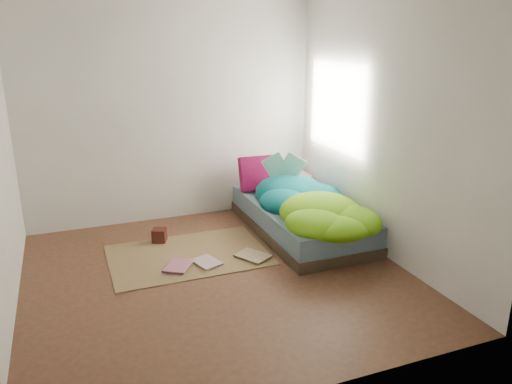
% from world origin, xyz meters
% --- Properties ---
extents(ground, '(3.50, 3.50, 0.00)m').
position_xyz_m(ground, '(0.00, 0.00, 0.00)').
color(ground, '#472D1B').
rests_on(ground, ground).
extents(room_walls, '(3.54, 3.54, 2.62)m').
position_xyz_m(room_walls, '(0.01, 0.01, 1.63)').
color(room_walls, silver).
rests_on(room_walls, ground).
extents(bed, '(1.00, 2.00, 0.34)m').
position_xyz_m(bed, '(1.22, 0.72, 0.17)').
color(bed, '#382B1E').
rests_on(bed, ground).
extents(duvet, '(0.96, 1.84, 0.34)m').
position_xyz_m(duvet, '(1.22, 0.50, 0.51)').
color(duvet, '#066167').
rests_on(duvet, bed).
extents(rug, '(1.60, 1.10, 0.01)m').
position_xyz_m(rug, '(-0.15, 0.55, 0.01)').
color(rug, brown).
rests_on(rug, ground).
extents(pillow_floral, '(0.66, 0.50, 0.13)m').
position_xyz_m(pillow_floral, '(1.40, 1.52, 0.41)').
color(pillow_floral, white).
rests_on(pillow_floral, bed).
extents(pillow_magenta, '(0.43, 0.16, 0.43)m').
position_xyz_m(pillow_magenta, '(0.95, 1.41, 0.55)').
color(pillow_magenta, '#54052F').
rests_on(pillow_magenta, bed).
extents(open_book, '(0.42, 0.24, 0.25)m').
position_xyz_m(open_book, '(1.17, 1.08, 0.81)').
color(open_book, '#2A822E').
rests_on(open_book, duvet).
extents(wooden_box, '(0.19, 0.19, 0.14)m').
position_xyz_m(wooden_box, '(-0.36, 1.01, 0.08)').
color(wooden_box, '#3B130D').
rests_on(wooden_box, rug).
extents(floor_book_a, '(0.30, 0.35, 0.02)m').
position_xyz_m(floor_book_a, '(-0.13, 0.25, 0.02)').
color(floor_book_a, beige).
rests_on(floor_book_a, rug).
extents(floor_book_b, '(0.36, 0.39, 0.03)m').
position_xyz_m(floor_book_b, '(-0.41, 0.36, 0.03)').
color(floor_book_b, '#B96B82').
rests_on(floor_book_b, rug).
extents(floor_book_c, '(0.38, 0.41, 0.03)m').
position_xyz_m(floor_book_c, '(0.35, 0.18, 0.02)').
color(floor_book_c, tan).
rests_on(floor_book_c, rug).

